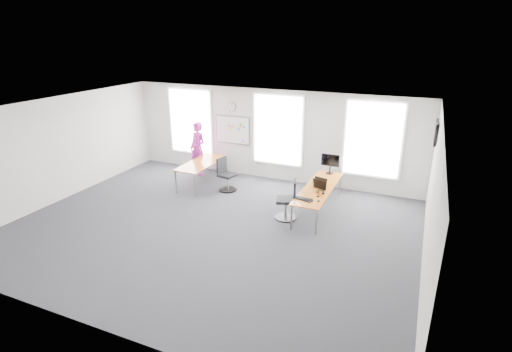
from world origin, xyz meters
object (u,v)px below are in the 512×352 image
at_px(desk_left, 202,164).
at_px(keyboard, 304,199).
at_px(person, 198,149).
at_px(chair_left, 226,176).
at_px(chair_right, 288,202).
at_px(monitor, 330,162).
at_px(desk_right, 319,189).
at_px(headphones, 320,192).

height_order(desk_left, keyboard, desk_left).
height_order(desk_left, person, person).
bearing_deg(desk_left, chair_left, -8.19).
xyz_separation_m(desk_left, chair_right, (3.41, -1.30, -0.21)).
bearing_deg(monitor, desk_right, -89.30).
bearing_deg(desk_left, headphones, -12.82).
height_order(desk_left, chair_left, chair_left).
distance_m(desk_right, monitor, 1.28).
height_order(headphones, monitor, monitor).
height_order(desk_left, headphones, headphones).
relative_size(chair_left, keyboard, 2.16).
bearing_deg(chair_right, person, -134.61).
height_order(desk_right, monitor, monitor).
distance_m(desk_left, chair_left, 0.98).
xyz_separation_m(desk_left, headphones, (4.17, -0.95, 0.06)).
distance_m(chair_right, monitor, 2.18).
height_order(desk_left, monitor, monitor).
bearing_deg(chair_right, desk_right, 125.73).
bearing_deg(headphones, desk_right, 118.15).
distance_m(desk_left, keyboard, 4.16).
relative_size(desk_left, headphones, 10.37).
xyz_separation_m(chair_left, person, (-1.56, 0.95, 0.47)).
height_order(keyboard, monitor, monitor).
distance_m(chair_right, chair_left, 2.72).
relative_size(desk_right, person, 1.55).
relative_size(keyboard, monitor, 0.80).
distance_m(person, monitor, 4.63).
distance_m(desk_right, headphones, 0.48).
bearing_deg(chair_left, headphones, -93.09).
bearing_deg(chair_left, desk_left, 92.87).
distance_m(chair_right, person, 4.56).
distance_m(desk_left, monitor, 4.10).
bearing_deg(desk_right, person, 164.15).
bearing_deg(chair_right, desk_left, -127.81).
bearing_deg(desk_left, monitor, 10.07).
distance_m(desk_right, desk_left, 4.05).
relative_size(desk_right, monitor, 4.74).
bearing_deg(keyboard, headphones, 80.35).
distance_m(chair_left, headphones, 3.33).
height_order(chair_right, chair_left, chair_right).
bearing_deg(keyboard, chair_right, 176.29).
relative_size(desk_left, monitor, 3.40).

